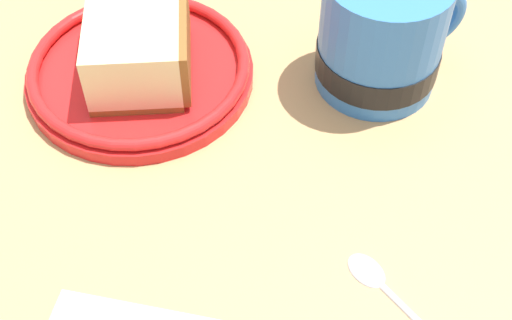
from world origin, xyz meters
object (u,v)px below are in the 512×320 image
at_px(small_plate, 140,70).
at_px(tea_mug, 382,36).
at_px(cake_slice, 139,44).
at_px(teaspoon, 386,287).

relative_size(small_plate, tea_mug, 1.50).
bearing_deg(cake_slice, small_plate, 179.74).
height_order(cake_slice, teaspoon, cake_slice).
height_order(small_plate, teaspoon, small_plate).
height_order(cake_slice, tea_mug, tea_mug).
distance_m(cake_slice, teaspoon, 0.27).
relative_size(small_plate, teaspoon, 1.83).
distance_m(tea_mug, teaspoon, 0.20).
xyz_separation_m(small_plate, cake_slice, (0.00, -0.00, 0.03)).
distance_m(small_plate, cake_slice, 0.03).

